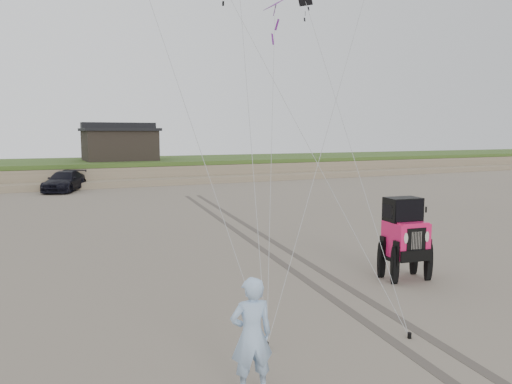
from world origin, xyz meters
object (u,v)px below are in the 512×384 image
Objects in this scene: cabin at (119,143)px; man at (251,336)px; jeep at (405,247)px; truck_c at (65,181)px.

man is at bearing -97.43° from cabin.
cabin is 1.29× the size of jeep.
truck_c is at bearing -124.67° from cabin.
truck_c is at bearing 111.17° from jeep.
truck_c is 2.60× the size of man.
jeep is at bearing -141.71° from man.
cabin is 3.37× the size of man.
cabin reaches higher than jeep.
cabin is 1.30× the size of truck_c.
cabin is at bearing -89.20° from man.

